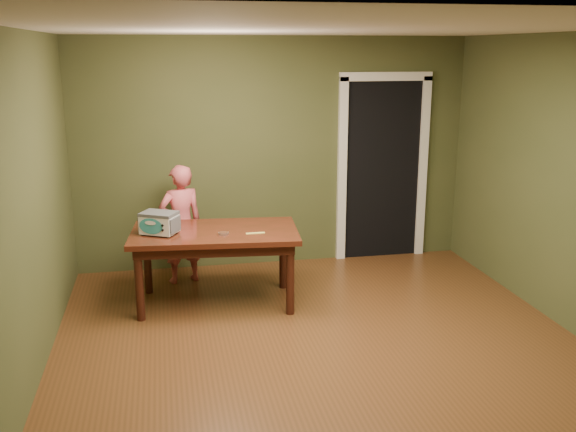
{
  "coord_description": "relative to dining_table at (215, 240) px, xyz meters",
  "views": [
    {
      "loc": [
        -1.25,
        -4.65,
        2.45
      ],
      "look_at": [
        -0.13,
        1.0,
        0.95
      ],
      "focal_mm": 40.0,
      "sensor_mm": 36.0,
      "label": 1
    }
  ],
  "objects": [
    {
      "name": "room_shell",
      "position": [
        0.79,
        -1.35,
        1.06
      ],
      "size": [
        4.52,
        5.02,
        2.61
      ],
      "color": "#454927",
      "rests_on": "ground"
    },
    {
      "name": "child",
      "position": [
        -0.3,
        0.69,
        -0.01
      ],
      "size": [
        0.54,
        0.43,
        1.28
      ],
      "primitive_type": "imported",
      "rotation": [
        0.0,
        0.0,
        3.43
      ],
      "color": "#CC545C",
      "rests_on": "floor"
    },
    {
      "name": "toy_oven",
      "position": [
        -0.52,
        -0.03,
        0.22
      ],
      "size": [
        0.4,
        0.36,
        0.21
      ],
      "rotation": [
        0.0,
        0.0,
        -0.49
      ],
      "color": "#4C4F54",
      "rests_on": "dining_table"
    },
    {
      "name": "spatula",
      "position": [
        0.37,
        -0.18,
        0.1
      ],
      "size": [
        0.18,
        0.03,
        0.01
      ],
      "primitive_type": "cube",
      "rotation": [
        0.0,
        0.0,
        0.02
      ],
      "color": "#FFF86E",
      "rests_on": "dining_table"
    },
    {
      "name": "floor",
      "position": [
        0.79,
        -1.35,
        -0.65
      ],
      "size": [
        5.0,
        5.0,
        0.0
      ],
      "primitive_type": "plane",
      "color": "#5A3319",
      "rests_on": "ground"
    },
    {
      "name": "dining_table",
      "position": [
        0.0,
        0.0,
        0.0
      ],
      "size": [
        1.67,
        1.04,
        0.75
      ],
      "rotation": [
        0.0,
        0.0,
        -0.09
      ],
      "color": "#39190C",
      "rests_on": "floor"
    },
    {
      "name": "baking_pan",
      "position": [
        0.07,
        -0.16,
        0.11
      ],
      "size": [
        0.1,
        0.1,
        0.02
      ],
      "color": "silver",
      "rests_on": "dining_table"
    },
    {
      "name": "doorway",
      "position": [
        2.09,
        1.43,
        0.41
      ],
      "size": [
        1.1,
        0.66,
        2.25
      ],
      "color": "black",
      "rests_on": "ground"
    }
  ]
}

